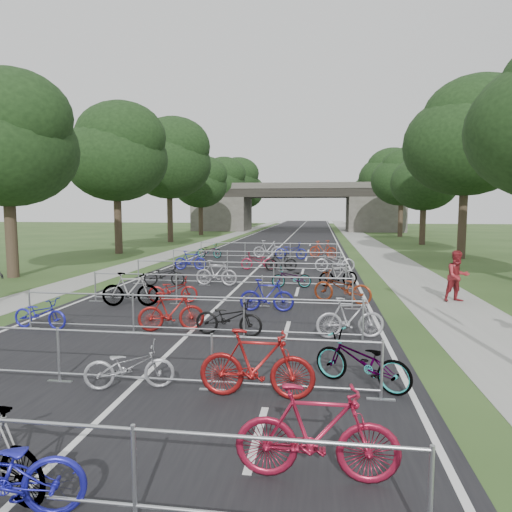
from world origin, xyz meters
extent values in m
plane|color=#2C451D|center=(0.00, 0.00, 0.00)|extent=(200.00, 200.00, 0.00)
cube|color=black|center=(0.00, 50.00, 0.01)|extent=(11.00, 140.00, 0.01)
cube|color=gray|center=(8.00, 50.00, 0.01)|extent=(3.00, 140.00, 0.01)
cube|color=gray|center=(-7.50, 50.00, 0.01)|extent=(2.00, 140.00, 0.01)
cube|color=silver|center=(0.00, 50.00, 0.00)|extent=(0.12, 140.00, 0.00)
cube|color=#45433D|center=(-11.50, 65.00, 2.50)|extent=(8.00, 8.00, 5.00)
cube|color=#45433D|center=(11.50, 65.00, 2.50)|extent=(8.00, 8.00, 5.00)
cube|color=black|center=(0.00, 65.00, 5.60)|extent=(30.00, 8.00, 1.20)
cube|color=#45433D|center=(0.00, 61.20, 6.60)|extent=(30.00, 0.40, 0.90)
cube|color=#45433D|center=(0.00, 68.80, 6.60)|extent=(30.00, 0.40, 0.90)
cylinder|color=#33261C|center=(-11.50, 16.00, 2.10)|extent=(0.56, 0.56, 4.20)
ellipsoid|color=black|center=(-11.50, 16.00, 6.22)|extent=(6.72, 6.72, 5.51)
sphere|color=black|center=(-10.90, 15.50, 7.56)|extent=(5.38, 5.38, 5.38)
sphere|color=black|center=(-12.00, 16.50, 5.38)|extent=(4.37, 4.37, 4.37)
cylinder|color=#33261C|center=(-11.50, 28.00, 2.36)|extent=(0.56, 0.56, 4.72)
ellipsoid|color=black|center=(-11.50, 28.00, 6.99)|extent=(7.56, 7.56, 6.20)
sphere|color=black|center=(-10.90, 27.50, 8.50)|extent=(6.05, 6.05, 6.05)
sphere|color=black|center=(-12.00, 28.50, 6.05)|extent=(4.91, 4.91, 4.91)
cylinder|color=#33261C|center=(13.00, 28.00, 2.55)|extent=(0.56, 0.56, 5.11)
ellipsoid|color=black|center=(13.00, 28.00, 7.56)|extent=(8.18, 8.18, 6.70)
sphere|color=black|center=(13.60, 27.50, 9.20)|extent=(6.54, 6.54, 6.54)
sphere|color=black|center=(12.50, 28.50, 6.54)|extent=(5.31, 5.31, 5.31)
cylinder|color=#33261C|center=(-11.50, 40.00, 2.62)|extent=(0.56, 0.56, 5.25)
ellipsoid|color=black|center=(-11.50, 40.00, 7.77)|extent=(8.40, 8.40, 6.89)
sphere|color=black|center=(-10.90, 39.50, 9.45)|extent=(6.72, 6.72, 6.72)
sphere|color=black|center=(-12.00, 40.50, 6.72)|extent=(5.46, 5.46, 5.46)
cylinder|color=#33261C|center=(13.00, 40.00, 1.92)|extent=(0.56, 0.56, 3.85)
ellipsoid|color=black|center=(13.00, 40.00, 5.70)|extent=(6.16, 6.16, 5.05)
sphere|color=black|center=(13.60, 39.50, 6.93)|extent=(4.93, 4.93, 4.93)
sphere|color=black|center=(12.50, 40.50, 4.93)|extent=(4.00, 4.00, 4.00)
cylinder|color=#33261C|center=(-11.50, 52.00, 2.10)|extent=(0.56, 0.56, 4.20)
ellipsoid|color=black|center=(-11.50, 52.00, 6.22)|extent=(6.72, 6.72, 5.51)
sphere|color=black|center=(-10.90, 51.50, 7.56)|extent=(5.38, 5.38, 5.38)
sphere|color=black|center=(-12.00, 52.50, 5.38)|extent=(4.37, 4.37, 4.37)
cylinder|color=#33261C|center=(13.00, 52.00, 2.24)|extent=(0.56, 0.56, 4.48)
ellipsoid|color=black|center=(13.00, 52.00, 6.63)|extent=(7.17, 7.17, 5.88)
sphere|color=black|center=(13.60, 51.50, 8.06)|extent=(5.73, 5.73, 5.73)
sphere|color=black|center=(12.50, 52.50, 5.73)|extent=(4.66, 4.66, 4.66)
cylinder|color=#33261C|center=(-11.50, 64.00, 2.36)|extent=(0.56, 0.56, 4.72)
ellipsoid|color=black|center=(-11.50, 64.00, 6.99)|extent=(7.56, 7.56, 6.20)
sphere|color=black|center=(-10.90, 63.50, 8.50)|extent=(6.05, 6.05, 6.05)
sphere|color=black|center=(-12.00, 64.50, 6.05)|extent=(4.91, 4.91, 4.91)
cylinder|color=#33261C|center=(13.00, 64.00, 2.55)|extent=(0.56, 0.56, 5.11)
ellipsoid|color=black|center=(13.00, 64.00, 7.56)|extent=(8.18, 8.18, 6.70)
sphere|color=black|center=(13.60, 63.50, 9.20)|extent=(6.54, 6.54, 6.54)
sphere|color=black|center=(12.50, 64.50, 6.54)|extent=(5.31, 5.31, 5.31)
cylinder|color=#33261C|center=(-11.50, 76.00, 2.62)|extent=(0.56, 0.56, 5.25)
ellipsoid|color=black|center=(-11.50, 76.00, 7.77)|extent=(8.40, 8.40, 6.89)
sphere|color=black|center=(-10.90, 75.50, 9.45)|extent=(6.72, 6.72, 6.72)
sphere|color=black|center=(-12.00, 76.50, 6.72)|extent=(5.46, 5.46, 5.46)
cylinder|color=#33261C|center=(13.00, 76.00, 1.92)|extent=(0.56, 0.56, 3.85)
ellipsoid|color=black|center=(13.00, 76.00, 5.70)|extent=(6.16, 6.16, 5.05)
sphere|color=black|center=(13.60, 75.50, 6.93)|extent=(4.93, 4.93, 4.93)
sphere|color=black|center=(12.50, 76.50, 4.93)|extent=(4.00, 4.00, 4.00)
cylinder|color=#33261C|center=(-11.50, 88.00, 2.10)|extent=(0.56, 0.56, 4.20)
ellipsoid|color=black|center=(-11.50, 88.00, 6.22)|extent=(6.72, 6.72, 5.51)
sphere|color=black|center=(-10.90, 87.50, 7.56)|extent=(5.38, 5.38, 5.38)
sphere|color=black|center=(-12.00, 88.50, 5.38)|extent=(4.37, 4.37, 4.37)
cylinder|color=#33261C|center=(13.00, 88.00, 2.24)|extent=(0.56, 0.56, 4.48)
ellipsoid|color=black|center=(13.00, 88.00, 6.63)|extent=(7.17, 7.17, 5.88)
sphere|color=black|center=(13.60, 87.50, 8.06)|extent=(5.73, 5.73, 5.73)
sphere|color=black|center=(12.50, 88.50, 5.73)|extent=(4.66, 4.66, 4.66)
cylinder|color=#A5A7AD|center=(0.00, 0.00, 1.05)|extent=(9.20, 0.04, 0.04)
cylinder|color=#A5A7AD|center=(0.00, 0.00, 0.18)|extent=(9.20, 0.04, 0.04)
cylinder|color=#A5A7AD|center=(1.53, 0.00, 0.55)|extent=(0.05, 0.05, 1.10)
cylinder|color=#A5A7AD|center=(4.60, 0.00, 0.55)|extent=(0.05, 0.05, 1.10)
cylinder|color=#A5A7AD|center=(0.00, 3.60, 1.05)|extent=(9.20, 0.04, 0.04)
cylinder|color=#A5A7AD|center=(0.00, 3.60, 0.18)|extent=(9.20, 0.04, 0.04)
cylinder|color=#A5A7AD|center=(-1.53, 3.60, 0.55)|extent=(0.05, 0.05, 1.10)
cube|color=#A5A7AD|center=(-1.53, 3.60, 0.01)|extent=(0.50, 0.08, 0.03)
cylinder|color=#A5A7AD|center=(1.53, 3.60, 0.55)|extent=(0.05, 0.05, 1.10)
cube|color=#A5A7AD|center=(1.53, 3.60, 0.01)|extent=(0.50, 0.08, 0.03)
cylinder|color=#A5A7AD|center=(4.60, 3.60, 0.55)|extent=(0.05, 0.05, 1.10)
cube|color=#A5A7AD|center=(4.60, 3.60, 0.01)|extent=(0.50, 0.08, 0.03)
cylinder|color=#A5A7AD|center=(0.00, 7.20, 1.05)|extent=(9.20, 0.04, 0.04)
cylinder|color=#A5A7AD|center=(0.00, 7.20, 0.18)|extent=(9.20, 0.04, 0.04)
cylinder|color=#A5A7AD|center=(-4.60, 7.20, 0.55)|extent=(0.05, 0.05, 1.10)
cube|color=#A5A7AD|center=(-4.60, 7.20, 0.01)|extent=(0.50, 0.08, 0.03)
cylinder|color=#A5A7AD|center=(-1.53, 7.20, 0.55)|extent=(0.05, 0.05, 1.10)
cube|color=#A5A7AD|center=(-1.53, 7.20, 0.01)|extent=(0.50, 0.08, 0.03)
cylinder|color=#A5A7AD|center=(1.53, 7.20, 0.55)|extent=(0.05, 0.05, 1.10)
cube|color=#A5A7AD|center=(1.53, 7.20, 0.01)|extent=(0.50, 0.08, 0.03)
cylinder|color=#A5A7AD|center=(4.60, 7.20, 0.55)|extent=(0.05, 0.05, 1.10)
cube|color=#A5A7AD|center=(4.60, 7.20, 0.01)|extent=(0.50, 0.08, 0.03)
cylinder|color=#A5A7AD|center=(0.00, 11.00, 1.05)|extent=(9.20, 0.04, 0.04)
cylinder|color=#A5A7AD|center=(0.00, 11.00, 0.18)|extent=(9.20, 0.04, 0.04)
cylinder|color=#A5A7AD|center=(-4.60, 11.00, 0.55)|extent=(0.05, 0.05, 1.10)
cube|color=#A5A7AD|center=(-4.60, 11.00, 0.01)|extent=(0.50, 0.08, 0.03)
cylinder|color=#A5A7AD|center=(-1.53, 11.00, 0.55)|extent=(0.05, 0.05, 1.10)
cube|color=#A5A7AD|center=(-1.53, 11.00, 0.01)|extent=(0.50, 0.08, 0.03)
cylinder|color=#A5A7AD|center=(1.53, 11.00, 0.55)|extent=(0.05, 0.05, 1.10)
cube|color=#A5A7AD|center=(1.53, 11.00, 0.01)|extent=(0.50, 0.08, 0.03)
cylinder|color=#A5A7AD|center=(4.60, 11.00, 0.55)|extent=(0.05, 0.05, 1.10)
cube|color=#A5A7AD|center=(4.60, 11.00, 0.01)|extent=(0.50, 0.08, 0.03)
cylinder|color=#A5A7AD|center=(0.00, 15.00, 1.05)|extent=(9.20, 0.04, 0.04)
cylinder|color=#A5A7AD|center=(0.00, 15.00, 0.18)|extent=(9.20, 0.04, 0.04)
cylinder|color=#A5A7AD|center=(-4.60, 15.00, 0.55)|extent=(0.05, 0.05, 1.10)
cube|color=#A5A7AD|center=(-4.60, 15.00, 0.01)|extent=(0.50, 0.08, 0.03)
cylinder|color=#A5A7AD|center=(-1.53, 15.00, 0.55)|extent=(0.05, 0.05, 1.10)
cube|color=#A5A7AD|center=(-1.53, 15.00, 0.01)|extent=(0.50, 0.08, 0.03)
cylinder|color=#A5A7AD|center=(1.53, 15.00, 0.55)|extent=(0.05, 0.05, 1.10)
cube|color=#A5A7AD|center=(1.53, 15.00, 0.01)|extent=(0.50, 0.08, 0.03)
cylinder|color=#A5A7AD|center=(4.60, 15.00, 0.55)|extent=(0.05, 0.05, 1.10)
cube|color=#A5A7AD|center=(4.60, 15.00, 0.01)|extent=(0.50, 0.08, 0.03)
cylinder|color=#A5A7AD|center=(0.00, 20.00, 1.05)|extent=(9.20, 0.04, 0.04)
cylinder|color=#A5A7AD|center=(0.00, 20.00, 0.18)|extent=(9.20, 0.04, 0.04)
cylinder|color=#A5A7AD|center=(-4.60, 20.00, 0.55)|extent=(0.05, 0.05, 1.10)
cube|color=#A5A7AD|center=(-4.60, 20.00, 0.01)|extent=(0.50, 0.08, 0.03)
cylinder|color=#A5A7AD|center=(-1.53, 20.00, 0.55)|extent=(0.05, 0.05, 1.10)
cube|color=#A5A7AD|center=(-1.53, 20.00, 0.01)|extent=(0.50, 0.08, 0.03)
cylinder|color=#A5A7AD|center=(1.53, 20.00, 0.55)|extent=(0.05, 0.05, 1.10)
cube|color=#A5A7AD|center=(1.53, 20.00, 0.01)|extent=(0.50, 0.08, 0.03)
cylinder|color=#A5A7AD|center=(4.60, 20.00, 0.55)|extent=(0.05, 0.05, 1.10)
cube|color=#A5A7AD|center=(4.60, 20.00, 0.01)|extent=(0.50, 0.08, 0.03)
cylinder|color=#A5A7AD|center=(0.00, 26.00, 1.05)|extent=(9.20, 0.04, 0.04)
cylinder|color=#A5A7AD|center=(0.00, 26.00, 0.18)|extent=(9.20, 0.04, 0.04)
cylinder|color=#A5A7AD|center=(-4.60, 26.00, 0.55)|extent=(0.05, 0.05, 1.10)
cube|color=#A5A7AD|center=(-4.60, 26.00, 0.01)|extent=(0.50, 0.08, 0.03)
cylinder|color=#A5A7AD|center=(-1.53, 26.00, 0.55)|extent=(0.05, 0.05, 1.10)
cube|color=#A5A7AD|center=(-1.53, 26.00, 0.01)|extent=(0.50, 0.08, 0.03)
cylinder|color=#A5A7AD|center=(1.53, 26.00, 0.55)|extent=(0.05, 0.05, 1.10)
cube|color=#A5A7AD|center=(1.53, 26.00, 0.01)|extent=(0.50, 0.08, 0.03)
cylinder|color=#A5A7AD|center=(4.60, 26.00, 0.55)|extent=(0.05, 0.05, 1.10)
cube|color=#A5A7AD|center=(4.60, 26.00, 0.01)|extent=(0.50, 0.08, 0.03)
imported|color=maroon|center=(3.48, 1.02, 0.62)|extent=(2.06, 0.59, 1.23)
imported|color=#94959B|center=(-0.03, 3.47, 0.44)|extent=(1.77, 0.99, 0.88)
imported|color=maroon|center=(2.40, 3.37, 0.63)|extent=(2.10, 0.61, 1.26)
imported|color=#A5A7AD|center=(4.30, 4.15, 0.51)|extent=(2.03, 1.55, 1.02)
imported|color=#1C1C9C|center=(-4.30, 7.21, 0.44)|extent=(1.71, 0.74, 0.87)
imported|color=maroon|center=(-0.56, 7.51, 0.55)|extent=(1.89, 1.01, 1.09)
imported|color=black|center=(1.11, 7.27, 0.48)|extent=(1.89, 0.80, 0.97)
imported|color=#A2A1A8|center=(4.30, 7.44, 0.54)|extent=(1.87, 0.85, 1.09)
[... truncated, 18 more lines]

